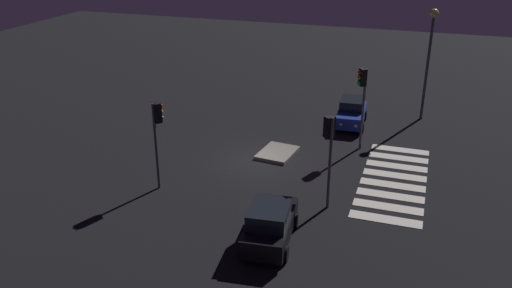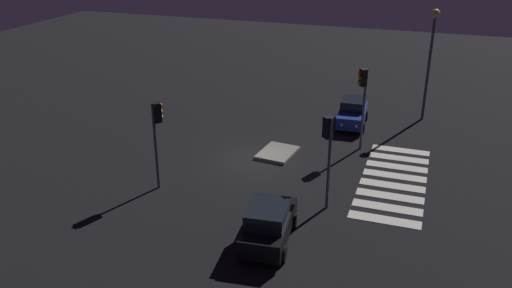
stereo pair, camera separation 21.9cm
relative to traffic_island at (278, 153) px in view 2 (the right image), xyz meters
The scene contains 9 objects.
ground_plane 1.49m from the traffic_island, 144.21° to the left, with size 80.00×80.00×0.00m, color black.
traffic_island is the anchor object (origin of this frame).
car_blue 6.88m from the traffic_island, 27.62° to the right, with size 3.93×2.00×1.68m.
car_black 8.84m from the traffic_island, 165.58° to the right, with size 4.14×2.20×1.75m.
traffic_light_east 5.91m from the traffic_island, 61.44° to the right, with size 0.54×0.53×4.75m.
traffic_light_south 6.98m from the traffic_island, 142.44° to the right, with size 0.54×0.53×4.41m.
traffic_light_west 7.80m from the traffic_island, 142.55° to the left, with size 0.53×0.54×4.40m.
street_lamp 12.33m from the traffic_island, 40.82° to the right, with size 0.56×0.56×7.19m.
crosswalk_near 6.65m from the traffic_island, 100.47° to the right, with size 8.75×3.20×0.02m.
Camera 2 is at (-25.04, -8.65, 12.35)m, focal length 37.25 mm.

